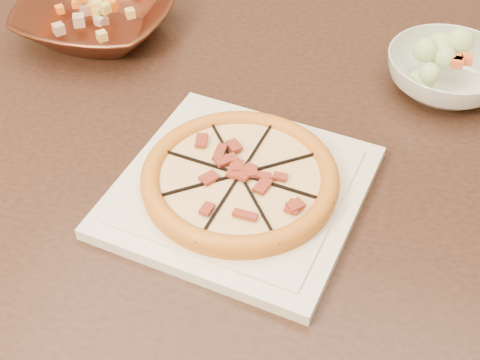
{
  "coord_description": "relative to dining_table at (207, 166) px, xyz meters",
  "views": [
    {
      "loc": [
        0.22,
        -0.74,
        1.41
      ],
      "look_at": [
        0.05,
        -0.12,
        0.78
      ],
      "focal_mm": 50.0,
      "sensor_mm": 36.0,
      "label": 1
    }
  ],
  "objects": [
    {
      "name": "salad_bowl",
      "position": [
        0.35,
        0.19,
        0.12
      ],
      "size": [
        0.22,
        0.22,
        0.06
      ],
      "primitive_type": "imported",
      "rotation": [
        0.0,
        0.0,
        -0.11
      ],
      "color": "silver",
      "rests_on": "dining_table"
    },
    {
      "name": "salad",
      "position": [
        0.35,
        0.19,
        0.17
      ],
      "size": [
        0.08,
        0.11,
        0.04
      ],
      "color": "#A9C675",
      "rests_on": "salad_bowl"
    },
    {
      "name": "dining_table",
      "position": [
        0.0,
        0.0,
        0.0
      ],
      "size": [
        1.56,
        1.05,
        0.75
      ],
      "color": "#37221A",
      "rests_on": "floor"
    },
    {
      "name": "bronze_bowl",
      "position": [
        -0.26,
        0.19,
        0.12
      ],
      "size": [
        0.27,
        0.27,
        0.07
      ],
      "primitive_type": "imported",
      "rotation": [
        0.0,
        0.0,
        -0.0
      ],
      "color": "brown",
      "rests_on": "dining_table"
    },
    {
      "name": "plate",
      "position": [
        0.09,
        -0.14,
        0.1
      ],
      "size": [
        0.37,
        0.37,
        0.02
      ],
      "color": "beige",
      "rests_on": "dining_table"
    },
    {
      "name": "pizza",
      "position": [
        0.09,
        -0.14,
        0.12
      ],
      "size": [
        0.27,
        0.27,
        0.03
      ],
      "color": "#BB7F22",
      "rests_on": "plate"
    }
  ]
}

